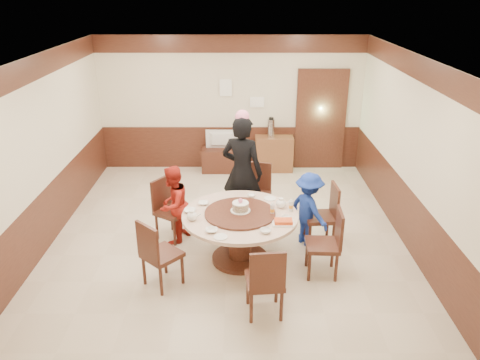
{
  "coord_description": "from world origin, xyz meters",
  "views": [
    {
      "loc": [
        0.18,
        -6.64,
        3.74
      ],
      "look_at": [
        0.19,
        -0.39,
        1.1
      ],
      "focal_mm": 35.0,
      "sensor_mm": 36.0,
      "label": 1
    }
  ],
  "objects_px": {
    "television": "(222,140)",
    "thermos": "(271,128)",
    "birthday_cake": "(240,207)",
    "side_cabinet": "(274,154)",
    "shrimp_platter": "(283,222)",
    "tv_stand": "(222,160)",
    "person_red": "(173,205)",
    "person_blue": "(309,209)",
    "banquet_table": "(240,228)",
    "person_standing": "(242,172)"
  },
  "relations": [
    {
      "from": "banquet_table",
      "to": "birthday_cake",
      "type": "relative_size",
      "value": 5.77
    },
    {
      "from": "television",
      "to": "thermos",
      "type": "distance_m",
      "value": 1.06
    },
    {
      "from": "birthday_cake",
      "to": "television",
      "type": "height_order",
      "value": "birthday_cake"
    },
    {
      "from": "banquet_table",
      "to": "side_cabinet",
      "type": "xyz_separation_m",
      "value": [
        0.73,
        3.57,
        -0.16
      ]
    },
    {
      "from": "birthday_cake",
      "to": "side_cabinet",
      "type": "xyz_separation_m",
      "value": [
        0.72,
        3.53,
        -0.47
      ]
    },
    {
      "from": "banquet_table",
      "to": "birthday_cake",
      "type": "height_order",
      "value": "birthday_cake"
    },
    {
      "from": "tv_stand",
      "to": "television",
      "type": "xyz_separation_m",
      "value": [
        -0.0,
        0.0,
        0.45
      ]
    },
    {
      "from": "person_standing",
      "to": "tv_stand",
      "type": "relative_size",
      "value": 2.2
    },
    {
      "from": "person_red",
      "to": "shrimp_platter",
      "type": "distance_m",
      "value": 1.83
    },
    {
      "from": "tv_stand",
      "to": "side_cabinet",
      "type": "xyz_separation_m",
      "value": [
        1.11,
        0.03,
        0.12
      ]
    },
    {
      "from": "banquet_table",
      "to": "television",
      "type": "bearing_deg",
      "value": 96.13
    },
    {
      "from": "shrimp_platter",
      "to": "tv_stand",
      "type": "height_order",
      "value": "shrimp_platter"
    },
    {
      "from": "banquet_table",
      "to": "person_blue",
      "type": "bearing_deg",
      "value": 24.97
    },
    {
      "from": "side_cabinet",
      "to": "shrimp_platter",
      "type": "bearing_deg",
      "value": -92.19
    },
    {
      "from": "banquet_table",
      "to": "thermos",
      "type": "relative_size",
      "value": 4.3
    },
    {
      "from": "birthday_cake",
      "to": "shrimp_platter",
      "type": "bearing_deg",
      "value": -30.07
    },
    {
      "from": "television",
      "to": "thermos",
      "type": "height_order",
      "value": "thermos"
    },
    {
      "from": "person_red",
      "to": "shrimp_platter",
      "type": "height_order",
      "value": "person_red"
    },
    {
      "from": "tv_stand",
      "to": "thermos",
      "type": "height_order",
      "value": "thermos"
    },
    {
      "from": "person_blue",
      "to": "shrimp_platter",
      "type": "distance_m",
      "value": 0.92
    },
    {
      "from": "tv_stand",
      "to": "side_cabinet",
      "type": "bearing_deg",
      "value": 1.55
    },
    {
      "from": "banquet_table",
      "to": "shrimp_platter",
      "type": "distance_m",
      "value": 0.7
    },
    {
      "from": "person_red",
      "to": "side_cabinet",
      "type": "xyz_separation_m",
      "value": [
        1.75,
        2.99,
        -0.24
      ]
    },
    {
      "from": "side_cabinet",
      "to": "thermos",
      "type": "xyz_separation_m",
      "value": [
        -0.08,
        0.0,
        0.56
      ]
    },
    {
      "from": "side_cabinet",
      "to": "thermos",
      "type": "distance_m",
      "value": 0.57
    },
    {
      "from": "television",
      "to": "person_standing",
      "type": "bearing_deg",
      "value": 100.52
    },
    {
      "from": "television",
      "to": "shrimp_platter",
      "type": "bearing_deg",
      "value": 104.92
    },
    {
      "from": "birthday_cake",
      "to": "television",
      "type": "distance_m",
      "value": 3.52
    },
    {
      "from": "side_cabinet",
      "to": "tv_stand",
      "type": "bearing_deg",
      "value": -178.45
    },
    {
      "from": "person_blue",
      "to": "shrimp_platter",
      "type": "xyz_separation_m",
      "value": [
        -0.46,
        -0.78,
        0.2
      ]
    },
    {
      "from": "person_standing",
      "to": "person_blue",
      "type": "distance_m",
      "value": 1.23
    },
    {
      "from": "shrimp_platter",
      "to": "television",
      "type": "distance_m",
      "value": 3.95
    },
    {
      "from": "person_red",
      "to": "birthday_cake",
      "type": "xyz_separation_m",
      "value": [
        1.03,
        -0.54,
        0.23
      ]
    },
    {
      "from": "person_blue",
      "to": "birthday_cake",
      "type": "distance_m",
      "value": 1.16
    },
    {
      "from": "shrimp_platter",
      "to": "person_standing",
      "type": "bearing_deg",
      "value": 111.32
    },
    {
      "from": "banquet_table",
      "to": "person_standing",
      "type": "xyz_separation_m",
      "value": [
        0.04,
        1.11,
        0.4
      ]
    },
    {
      "from": "birthday_cake",
      "to": "side_cabinet",
      "type": "bearing_deg",
      "value": 78.41
    },
    {
      "from": "birthday_cake",
      "to": "thermos",
      "type": "bearing_deg",
      "value": 79.59
    },
    {
      "from": "banquet_table",
      "to": "person_red",
      "type": "relative_size",
      "value": 1.32
    },
    {
      "from": "person_standing",
      "to": "shrimp_platter",
      "type": "xyz_separation_m",
      "value": [
        0.55,
        -1.4,
        -0.16
      ]
    },
    {
      "from": "person_red",
      "to": "side_cabinet",
      "type": "distance_m",
      "value": 3.48
    },
    {
      "from": "banquet_table",
      "to": "birthday_cake",
      "type": "xyz_separation_m",
      "value": [
        0.01,
        0.04,
        0.31
      ]
    },
    {
      "from": "person_standing",
      "to": "person_red",
      "type": "relative_size",
      "value": 1.52
    },
    {
      "from": "thermos",
      "to": "person_red",
      "type": "bearing_deg",
      "value": -119.29
    },
    {
      "from": "person_red",
      "to": "person_blue",
      "type": "xyz_separation_m",
      "value": [
        2.06,
        -0.09,
        -0.03
      ]
    },
    {
      "from": "television",
      "to": "thermos",
      "type": "bearing_deg",
      "value": -177.51
    },
    {
      "from": "shrimp_platter",
      "to": "tv_stand",
      "type": "distance_m",
      "value": 3.99
    },
    {
      "from": "shrimp_platter",
      "to": "birthday_cake",
      "type": "bearing_deg",
      "value": 149.93
    },
    {
      "from": "person_blue",
      "to": "tv_stand",
      "type": "xyz_separation_m",
      "value": [
        -1.42,
        3.05,
        -0.33
      ]
    },
    {
      "from": "shrimp_platter",
      "to": "side_cabinet",
      "type": "relative_size",
      "value": 0.38
    }
  ]
}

